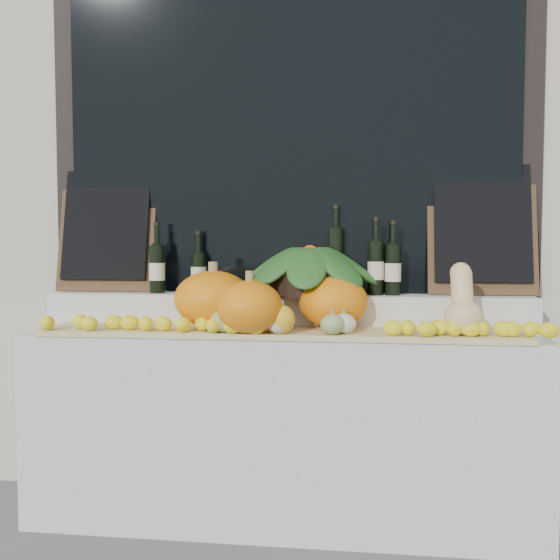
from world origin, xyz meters
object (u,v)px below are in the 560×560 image
at_px(pumpkin_left, 213,299).
at_px(butternut_squash, 463,305).
at_px(wine_bottle_tall, 336,260).
at_px(produce_bowl, 310,270).
at_px(pumpkin_right, 333,302).

relative_size(pumpkin_left, butternut_squash, 1.18).
bearing_deg(wine_bottle_tall, produce_bowl, -147.12).
distance_m(pumpkin_left, pumpkin_right, 0.54).
relative_size(produce_bowl, wine_bottle_tall, 1.63).
height_order(butternut_squash, produce_bowl, produce_bowl).
height_order(pumpkin_right, produce_bowl, produce_bowl).
xyz_separation_m(pumpkin_right, produce_bowl, (-0.12, 0.17, 0.13)).
bearing_deg(butternut_squash, pumpkin_right, 167.50).
xyz_separation_m(pumpkin_left, produce_bowl, (0.42, 0.22, 0.12)).
xyz_separation_m(pumpkin_left, butternut_squash, (1.08, -0.08, -0.01)).
distance_m(pumpkin_left, butternut_squash, 1.08).
bearing_deg(pumpkin_right, butternut_squash, -12.50).
height_order(pumpkin_left, wine_bottle_tall, wine_bottle_tall).
bearing_deg(wine_bottle_tall, pumpkin_left, -151.28).
distance_m(produce_bowl, wine_bottle_tall, 0.15).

